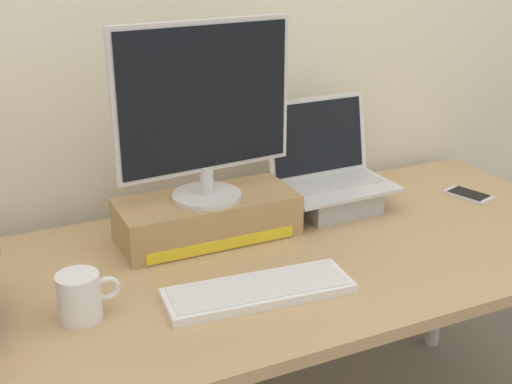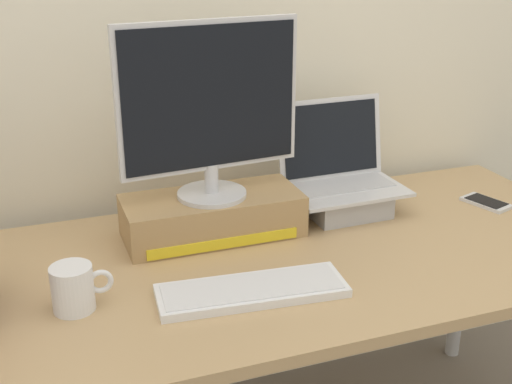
% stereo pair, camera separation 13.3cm
% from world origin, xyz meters
% --- Properties ---
extents(back_wall, '(7.00, 0.10, 2.60)m').
position_xyz_m(back_wall, '(0.00, 0.50, 1.30)').
color(back_wall, silver).
rests_on(back_wall, ground).
extents(desk, '(1.94, 0.81, 0.72)m').
position_xyz_m(desk, '(0.00, 0.00, 0.66)').
color(desk, tan).
rests_on(desk, ground).
extents(toner_box_yellow, '(0.47, 0.20, 0.11)m').
position_xyz_m(toner_box_yellow, '(-0.06, 0.17, 0.78)').
color(toner_box_yellow, '#A88456').
rests_on(toner_box_yellow, desk).
extents(desktop_monitor, '(0.47, 0.18, 0.45)m').
position_xyz_m(desktop_monitor, '(-0.06, 0.17, 1.07)').
color(desktop_monitor, silver).
rests_on(desktop_monitor, toner_box_yellow).
extents(open_laptop, '(0.33, 0.25, 0.31)m').
position_xyz_m(open_laptop, '(0.34, 0.21, 0.79)').
color(open_laptop, '#ADADB2').
rests_on(open_laptop, desk).
extents(external_keyboard, '(0.44, 0.18, 0.02)m').
position_xyz_m(external_keyboard, '(-0.07, -0.16, 0.74)').
color(external_keyboard, white).
rests_on(external_keyboard, desk).
extents(coffee_mug, '(0.13, 0.09, 0.10)m').
position_xyz_m(coffee_mug, '(-0.45, -0.08, 0.78)').
color(coffee_mug, silver).
rests_on(coffee_mug, desk).
extents(cell_phone, '(0.11, 0.15, 0.01)m').
position_xyz_m(cell_phone, '(0.77, 0.10, 0.73)').
color(cell_phone, silver).
rests_on(cell_phone, desk).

